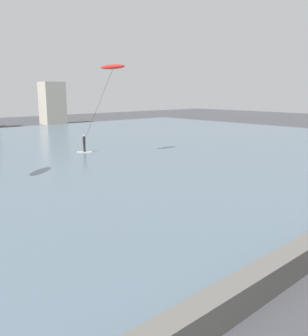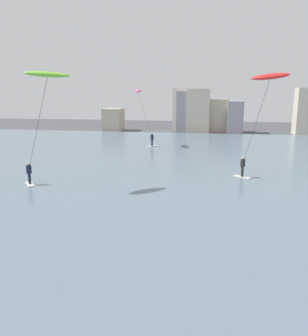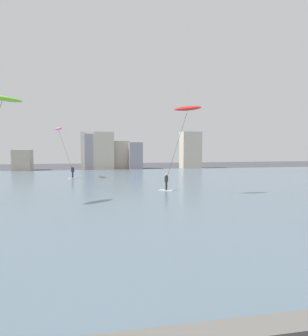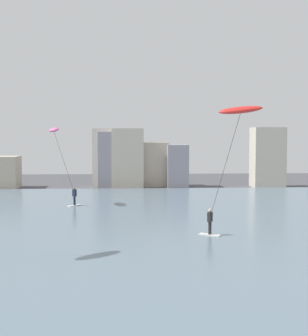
# 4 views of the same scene
# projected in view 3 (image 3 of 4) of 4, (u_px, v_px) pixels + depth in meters

# --- Properties ---
(water_bay) EXTENTS (84.00, 52.00, 0.10)m
(water_bay) POSITION_uv_depth(u_px,v_px,m) (116.00, 189.00, 32.24)
(water_bay) COLOR slate
(water_bay) RESTS_ON ground
(far_shore_buildings) EXTENTS (35.03, 4.93, 7.24)m
(far_shore_buildings) POSITION_uv_depth(u_px,v_px,m) (115.00, 153.00, 60.27)
(far_shore_buildings) COLOR #B7A893
(far_shore_buildings) RESTS_ON ground
(kitesurfer_pink) EXTENTS (3.11, 2.90, 6.99)m
(kitesurfer_pink) POSITION_uv_depth(u_px,v_px,m) (60.00, 134.00, 42.04)
(kitesurfer_pink) COLOR silver
(kitesurfer_pink) RESTS_ON water_bay
(kitesurfer_red) EXTENTS (3.03, 4.32, 7.96)m
(kitesurfer_red) POSITION_uv_depth(u_px,v_px,m) (184.00, 121.00, 27.59)
(kitesurfer_red) COLOR silver
(kitesurfer_red) RESTS_ON water_bay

